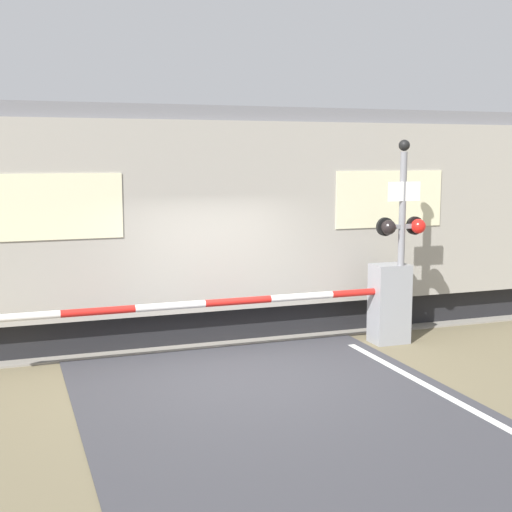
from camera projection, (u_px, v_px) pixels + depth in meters
The scene contains 5 objects.
ground_plane at pixel (246, 377), 10.07m from camera, with size 80.00×80.00×0.00m, color #6B6047.
track_bed at pixel (189, 325), 13.05m from camera, with size 36.00×3.20×0.13m.
train at pixel (349, 213), 13.85m from camera, with size 20.58×3.05×3.90m.
crossing_barrier at pixel (358, 303), 11.68m from camera, with size 6.77×0.44×1.33m.
signal_post at pixel (402, 230), 11.57m from camera, with size 0.85×0.26×3.36m.
Camera 1 is at (-3.13, -9.22, 3.11)m, focal length 50.00 mm.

